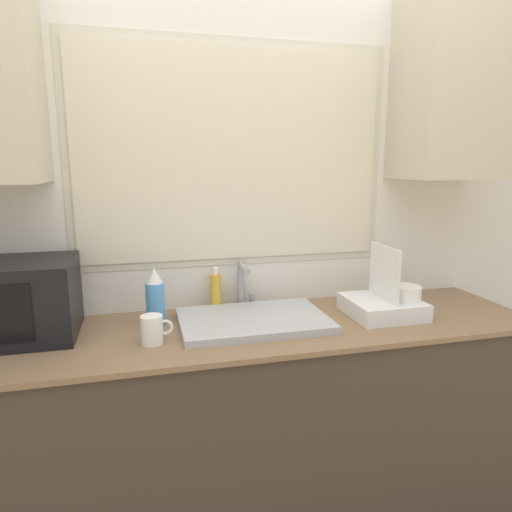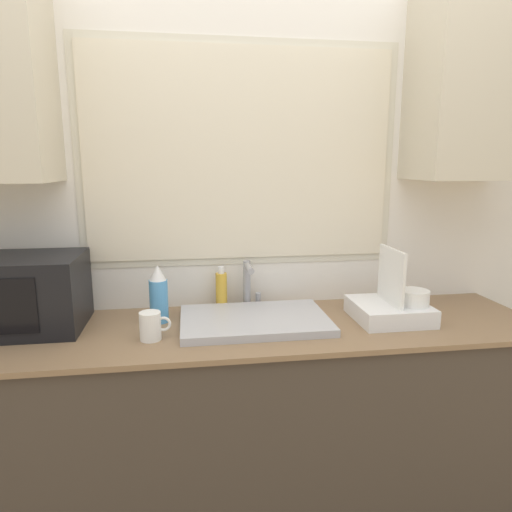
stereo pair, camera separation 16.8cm
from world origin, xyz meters
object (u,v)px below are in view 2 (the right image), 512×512
Objects in this scene: microwave at (19,293)px; mug_near_sink at (151,326)px; faucet at (249,281)px; soap_bottle at (221,290)px; spray_bottle at (159,295)px; dish_rack at (392,306)px.

mug_near_sink is (0.49, -0.18, -0.09)m from microwave.
faucet is 0.89m from microwave.
soap_bottle is at bearing 175.47° from faucet.
spray_bottle is 0.20m from mug_near_sink.
mug_near_sink is at bearing -130.68° from soap_bottle.
faucet is at bearing 18.38° from spray_bottle.
microwave is 0.51m from spray_bottle.
faucet is 0.60m from dish_rack.
spray_bottle is at bearing -152.51° from soap_bottle.
mug_near_sink is at bearing -175.56° from dish_rack.
soap_bottle is at bearing 27.49° from spray_bottle.
dish_rack is (0.55, -0.24, -0.06)m from faucet.
faucet is at bearing 38.37° from mug_near_sink.
soap_bottle is at bearing 10.16° from microwave.
microwave is at bearing -169.84° from soap_bottle.
spray_bottle reaches higher than faucet.
soap_bottle is (-0.12, 0.01, -0.04)m from faucet.
spray_bottle is at bearing -161.62° from faucet.
mug_near_sink is (-0.27, -0.32, -0.03)m from soap_bottle.
faucet is at bearing -4.53° from soap_bottle.
dish_rack is 0.71m from soap_bottle.
dish_rack reaches higher than faucet.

